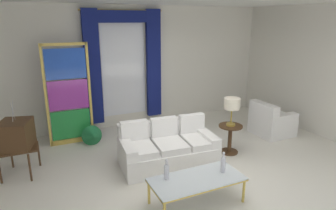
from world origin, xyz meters
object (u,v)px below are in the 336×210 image
Objects in this scene: round_side_table at (230,136)px; table_lamp_brass at (232,105)px; bottle_crystal_tall at (223,164)px; peacock_figurine at (93,136)px; couch_white_long at (167,148)px; stained_glass_divider at (69,97)px; vintage_tv at (16,136)px; coffee_table at (197,180)px; bottle_blue_decanter at (167,171)px; armchair_white at (271,123)px.

table_lamp_brass reaches higher than round_side_table.
round_side_table is (1.05, 1.24, -0.19)m from bottle_crystal_tall.
peacock_figurine is at bearing 148.57° from table_lamp_brass.
couch_white_long is 0.83× the size of stained_glass_divider.
vintage_tv is at bearing 164.42° from couch_white_long.
table_lamp_brass is (0.00, 0.00, 0.67)m from round_side_table.
bottle_crystal_tall is (0.45, -0.00, 0.17)m from coffee_table.
round_side_table is at bearing -33.35° from stained_glass_divider.
coffee_table is 4.31× the size of bottle_blue_decanter.
coffee_table is 3.18m from vintage_tv.
bottle_crystal_tall is 0.15× the size of stained_glass_divider.
stained_glass_divider is at bearing 146.65° from table_lamp_brass.
vintage_tv is 5.42m from armchair_white.
couch_white_long reaches higher than bottle_crystal_tall.
table_lamp_brass reaches higher than bottle_blue_decanter.
vintage_tv is 1.51m from stained_glass_divider.
armchair_white is (2.55, 1.67, -0.26)m from bottle_crystal_tall.
bottle_crystal_tall is 0.41× the size of armchair_white.
stained_glass_divider reaches higher than armchair_white.
vintage_tv reaches higher than peacock_figurine.
table_lamp_brass is (-1.49, -0.43, 0.74)m from armchair_white.
stained_glass_divider reaches higher than round_side_table.
armchair_white is at bearing 33.21° from bottle_crystal_tall.
bottle_crystal_tall reaches higher than bottle_blue_decanter.
stained_glass_divider is (-0.95, 2.95, 0.52)m from bottle_blue_decanter.
coffee_table is at bearing 179.92° from bottle_crystal_tall.
peacock_figurine is at bearing 164.65° from armchair_white.
couch_white_long reaches higher than peacock_figurine.
armchair_white is at bearing 29.04° from coffee_table.
coffee_table is 1.95m from round_side_table.
bottle_blue_decanter is 2.20m from round_side_table.
table_lamp_brass is at bearing -33.35° from stained_glass_divider.
couch_white_long reaches higher than armchair_white.
armchair_white is at bearing 6.16° from couch_white_long.
coffee_table is at bearing -140.56° from round_side_table.
vintage_tv is 1.63× the size of armchair_white.
bottle_crystal_tall is 1.69m from table_lamp_brass.
vintage_tv is (-2.53, 0.70, 0.42)m from couch_white_long.
couch_white_long is at bearing 65.05° from bottle_blue_decanter.
armchair_white reaches higher than bottle_crystal_tall.
coffee_table is 2.06m from table_lamp_brass.
bottle_crystal_tall is at bearing -76.89° from couch_white_long.
bottle_crystal_tall is 0.59× the size of table_lamp_brass.
stained_glass_divider is (1.03, 1.06, 0.33)m from vintage_tv.
vintage_tv is 2.24× the size of peacock_figurine.
armchair_white is at bearing 15.96° from table_lamp_brass.
vintage_tv is (-1.98, 1.89, 0.19)m from bottle_blue_decanter.
table_lamp_brass is (2.49, -1.52, 0.81)m from peacock_figurine.
bottle_blue_decanter is at bearing -43.66° from vintage_tv.
table_lamp_brass is at bearing -164.04° from armchair_white.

